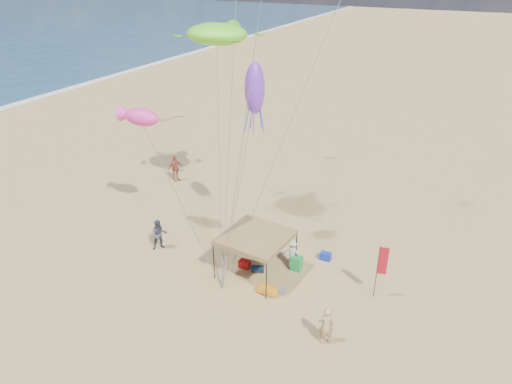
# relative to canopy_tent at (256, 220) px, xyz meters

# --- Properties ---
(ground) EXTENTS (280.00, 280.00, 0.00)m
(ground) POSITION_rel_canopy_tent_xyz_m (-0.32, -2.34, -2.95)
(ground) COLOR tan
(ground) RESTS_ON ground
(canopy_tent) EXTENTS (5.72, 5.72, 3.54)m
(canopy_tent) POSITION_rel_canopy_tent_xyz_m (0.00, 0.00, 0.00)
(canopy_tent) COLOR black
(canopy_tent) RESTS_ON ground
(feather_flag) EXTENTS (0.41, 0.11, 2.70)m
(feather_flag) POSITION_rel_canopy_tent_xyz_m (5.68, 0.78, -1.13)
(feather_flag) COLOR black
(feather_flag) RESTS_ON ground
(cooler_red) EXTENTS (0.54, 0.38, 0.38)m
(cooler_red) POSITION_rel_canopy_tent_xyz_m (-0.70, 0.17, -2.76)
(cooler_red) COLOR #B5140E
(cooler_red) RESTS_ON ground
(cooler_blue) EXTENTS (0.54, 0.38, 0.38)m
(cooler_blue) POSITION_rel_canopy_tent_xyz_m (2.64, 2.58, -2.76)
(cooler_blue) COLOR #1429A7
(cooler_blue) RESTS_ON ground
(bag_navy) EXTENTS (0.69, 0.54, 0.36)m
(bag_navy) POSITION_rel_canopy_tent_xyz_m (0.05, 0.11, -2.77)
(bag_navy) COLOR #0C1D38
(bag_navy) RESTS_ON ground
(bag_orange) EXTENTS (0.54, 0.69, 0.36)m
(bag_orange) POSITION_rel_canopy_tent_xyz_m (-1.21, 3.50, -2.77)
(bag_orange) COLOR #CF570B
(bag_orange) RESTS_ON ground
(chair_green) EXTENTS (0.50, 0.50, 0.70)m
(chair_green) POSITION_rel_canopy_tent_xyz_m (1.64, 1.16, -2.60)
(chair_green) COLOR green
(chair_green) RESTS_ON ground
(chair_yellow) EXTENTS (0.50, 0.50, 0.70)m
(chair_yellow) POSITION_rel_canopy_tent_xyz_m (-2.21, 1.59, -2.60)
(chair_yellow) COLOR orange
(chair_yellow) RESTS_ON ground
(crate_grey) EXTENTS (0.34, 0.30, 0.28)m
(crate_grey) POSITION_rel_canopy_tent_xyz_m (1.75, -0.88, -2.81)
(crate_grey) COLOR gray
(crate_grey) RESTS_ON ground
(beach_cart) EXTENTS (0.90, 0.50, 0.24)m
(beach_cart) POSITION_rel_canopy_tent_xyz_m (1.19, -1.14, -2.75)
(beach_cart) COLOR orange
(beach_cart) RESTS_ON ground
(person_near_a) EXTENTS (0.74, 0.68, 1.69)m
(person_near_a) POSITION_rel_canopy_tent_xyz_m (4.48, -2.89, -2.10)
(person_near_a) COLOR tan
(person_near_a) RESTS_ON ground
(person_near_b) EXTENTS (1.03, 1.03, 1.69)m
(person_near_b) POSITION_rel_canopy_tent_xyz_m (-5.41, -0.31, -2.10)
(person_near_b) COLOR #3C4352
(person_near_b) RESTS_ON ground
(person_near_c) EXTENTS (1.06, 0.68, 1.55)m
(person_near_c) POSITION_rel_canopy_tent_xyz_m (1.34, 1.30, -2.17)
(person_near_c) COLOR beige
(person_near_c) RESTS_ON ground
(person_far_a) EXTENTS (0.81, 1.17, 1.84)m
(person_far_a) POSITION_rel_canopy_tent_xyz_m (-9.59, 7.01, -2.03)
(person_far_a) COLOR #AC5642
(person_far_a) RESTS_ON ground
(turtle_kite) EXTENTS (3.71, 3.23, 1.07)m
(turtle_kite) POSITION_rel_canopy_tent_xyz_m (-4.39, 4.42, 7.30)
(turtle_kite) COLOR #6AF227
(turtle_kite) RESTS_ON ground
(fish_kite) EXTENTS (2.27, 1.74, 0.90)m
(fish_kite) POSITION_rel_canopy_tent_xyz_m (-7.06, 1.23, 3.53)
(fish_kite) COLOR #FF35A2
(fish_kite) RESTS_ON ground
(squid_kite) EXTENTS (1.04, 1.04, 2.42)m
(squid_kite) POSITION_rel_canopy_tent_xyz_m (-1.28, 2.46, 5.35)
(squid_kite) COLOR #7C32DB
(squid_kite) RESTS_ON ground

